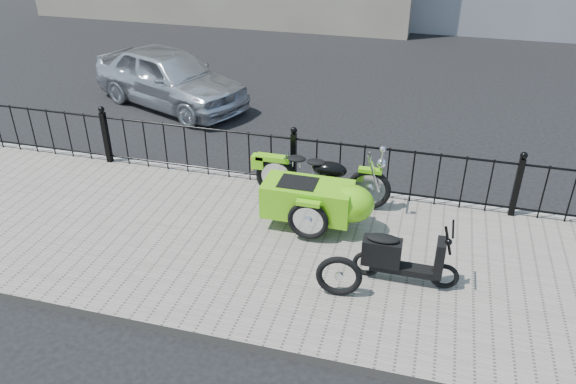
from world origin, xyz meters
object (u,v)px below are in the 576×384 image
(spare_tire, at_px, (339,276))
(sedan_car, at_px, (170,77))
(motorcycle_sidecar, at_px, (322,196))
(scooter, at_px, (399,258))

(spare_tire, distance_m, sedan_car, 7.75)
(motorcycle_sidecar, relative_size, sedan_car, 0.58)
(scooter, bearing_deg, sedan_car, 137.09)
(scooter, height_order, sedan_car, sedan_car)
(motorcycle_sidecar, height_order, scooter, motorcycle_sidecar)
(sedan_car, bearing_deg, spare_tire, -116.84)
(scooter, height_order, spare_tire, scooter)
(motorcycle_sidecar, height_order, spare_tire, motorcycle_sidecar)
(motorcycle_sidecar, xyz_separation_m, sedan_car, (-4.51, 4.27, 0.08))
(scooter, relative_size, spare_tire, 2.34)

